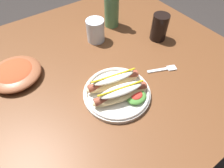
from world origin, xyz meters
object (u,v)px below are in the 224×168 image
at_px(glass_bottle, 112,7).
at_px(side_bowl, 15,73).
at_px(fork, 164,69).
at_px(soda_cup, 159,27).
at_px(hot_dog_plate, 118,90).
at_px(water_cup, 95,31).

height_order(glass_bottle, side_bowl, glass_bottle).
height_order(fork, glass_bottle, glass_bottle).
bearing_deg(soda_cup, fork, -125.76).
relative_size(soda_cup, side_bowl, 0.61).
xyz_separation_m(fork, glass_bottle, (0.01, 0.38, 0.09)).
bearing_deg(hot_dog_plate, fork, -1.28).
relative_size(hot_dog_plate, glass_bottle, 0.92).
bearing_deg(hot_dog_plate, water_cup, 71.41).
bearing_deg(fork, glass_bottle, 111.18).
relative_size(fork, water_cup, 1.17).
relative_size(glass_bottle, side_bowl, 1.33).
xyz_separation_m(hot_dog_plate, water_cup, (0.11, 0.31, 0.02)).
xyz_separation_m(hot_dog_plate, side_bowl, (-0.27, 0.29, -0.00)).
xyz_separation_m(glass_bottle, side_bowl, (-0.50, -0.08, -0.07)).
xyz_separation_m(soda_cup, water_cup, (-0.24, 0.15, -0.01)).
relative_size(hot_dog_plate, side_bowl, 1.23).
height_order(soda_cup, glass_bottle, glass_bottle).
bearing_deg(soda_cup, hot_dog_plate, -154.97).
height_order(fork, water_cup, water_cup).
height_order(hot_dog_plate, water_cup, water_cup).
distance_m(hot_dog_plate, water_cup, 0.33).
distance_m(fork, soda_cup, 0.21).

